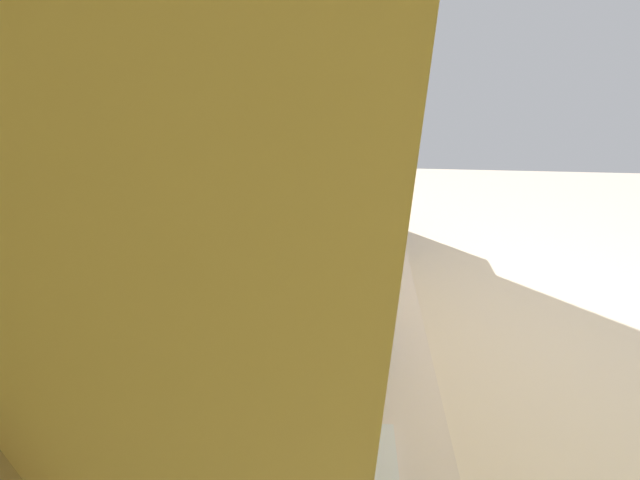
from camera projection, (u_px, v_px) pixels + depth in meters
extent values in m
plane|color=beige|center=(541.00, 361.00, 2.39)|extent=(6.33, 6.33, 0.00)
cube|color=#E2DB81|center=(262.00, 133.00, 1.76)|extent=(4.08, 0.12, 2.73)
cube|color=tan|center=(335.00, 362.00, 1.82)|extent=(2.98, 0.59, 0.88)
cube|color=#BEAB9F|center=(337.00, 286.00, 1.59)|extent=(3.01, 0.62, 0.02)
cube|color=#332819|center=(405.00, 406.00, 1.63)|extent=(0.01, 0.01, 0.81)
cube|color=#332819|center=(395.00, 332.00, 1.99)|extent=(0.01, 0.01, 0.81)
cube|color=#332819|center=(387.00, 281.00, 2.35)|extent=(0.01, 0.01, 0.81)
cube|color=#332819|center=(382.00, 243.00, 2.71)|extent=(0.01, 0.01, 0.81)
cube|color=tan|center=(299.00, 35.00, 1.12)|extent=(2.17, 0.33, 0.66)
cube|color=#997A4C|center=(168.00, 402.00, 0.68)|extent=(0.60, 0.02, 0.63)
cube|color=white|center=(164.00, 401.00, 0.68)|extent=(0.54, 0.01, 0.57)
cube|color=#B7BABF|center=(345.00, 193.00, 3.40)|extent=(0.72, 0.67, 0.90)
cube|color=black|center=(384.00, 198.00, 3.40)|extent=(0.56, 0.01, 0.50)
cube|color=black|center=(347.00, 140.00, 3.16)|extent=(0.68, 0.64, 0.02)
cube|color=#B7BABF|center=(308.00, 130.00, 3.13)|extent=(0.68, 0.04, 0.18)
cylinder|color=#38383D|center=(363.00, 145.00, 3.01)|extent=(0.11, 0.11, 0.01)
cylinder|color=#38383D|center=(362.00, 133.00, 3.28)|extent=(0.11, 0.11, 0.01)
cylinder|color=#38383D|center=(331.00, 145.00, 3.02)|extent=(0.11, 0.11, 0.01)
cylinder|color=#38383D|center=(333.00, 133.00, 3.29)|extent=(0.11, 0.11, 0.01)
cylinder|color=#B7BABF|center=(284.00, 456.00, 0.75)|extent=(0.02, 0.11, 0.02)
cube|color=white|center=(334.00, 228.00, 1.70)|extent=(0.46, 0.36, 0.27)
cube|color=black|center=(378.00, 234.00, 1.65)|extent=(0.28, 0.01, 0.19)
cube|color=#2D2D33|center=(374.00, 210.00, 1.84)|extent=(0.08, 0.01, 0.19)
cylinder|color=#D84C47|center=(357.00, 172.00, 2.54)|extent=(0.12, 0.12, 0.05)
cylinder|color=#EB5247|center=(358.00, 170.00, 2.54)|extent=(0.10, 0.10, 0.02)
cylinder|color=black|center=(369.00, 329.00, 1.27)|extent=(0.14, 0.14, 0.14)
cylinder|color=black|center=(370.00, 310.00, 1.22)|extent=(0.03, 0.03, 0.02)
cylinder|color=black|center=(368.00, 307.00, 1.32)|extent=(0.09, 0.02, 0.05)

